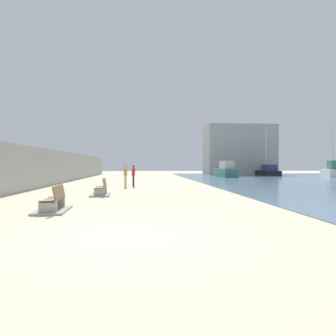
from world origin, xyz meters
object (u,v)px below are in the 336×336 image
object	(u,v)px
boat_nearest	(225,171)
person_walking	(133,174)
bench_near	(53,205)
boat_mid_bay	(267,171)
person_standing	(125,174)
boat_outer	(334,171)
bench_far	(101,191)

from	to	relation	value
boat_nearest	person_walking	bearing A→B (deg)	-124.33
bench_near	person_walking	bearing A→B (deg)	78.80
person_walking	boat_mid_bay	xyz separation A→B (m)	(20.99, 23.51, -0.33)
person_standing	boat_outer	world-z (taller)	boat_outer
boat_outer	boat_nearest	bearing A→B (deg)	174.03
person_standing	boat_nearest	xyz separation A→B (m)	(13.10, 19.38, -0.17)
person_walking	boat_mid_bay	distance (m)	31.52
boat_outer	person_standing	bearing A→B (deg)	-148.08
bench_far	boat_nearest	distance (m)	29.09
bench_near	person_standing	xyz separation A→B (m)	(2.00, 11.98, 0.81)
person_walking	boat_nearest	world-z (taller)	boat_nearest
bench_far	boat_mid_bay	distance (m)	38.03
boat_outer	boat_nearest	xyz separation A→B (m)	(-15.42, 1.61, -0.03)
bench_far	person_standing	bearing A→B (deg)	80.23
bench_near	bench_far	xyz separation A→B (m)	(0.96, 5.94, 0.00)
bench_far	boat_mid_bay	bearing A→B (deg)	53.52
bench_near	boat_mid_bay	bearing A→B (deg)	57.16
person_walking	boat_mid_bay	world-z (taller)	boat_mid_bay
bench_near	boat_nearest	world-z (taller)	boat_nearest
bench_far	person_walking	bearing A→B (deg)	77.12
bench_far	person_standing	world-z (taller)	person_standing
person_walking	boat_mid_bay	bearing A→B (deg)	48.24
boat_nearest	bench_far	bearing A→B (deg)	-119.10
person_walking	boat_outer	size ratio (longest dim) A/B	0.22
boat_nearest	person_standing	bearing A→B (deg)	-124.07
bench_near	boat_nearest	distance (m)	34.81
bench_far	boat_nearest	size ratio (longest dim) A/B	0.28
person_walking	person_standing	distance (m)	1.19
boat_mid_bay	boat_outer	xyz separation A→B (m)	(6.95, -6.78, 0.21)
person_standing	boat_outer	size ratio (longest dim) A/B	0.22
person_standing	bench_far	bearing A→B (deg)	-99.77
bench_near	boat_nearest	size ratio (longest dim) A/B	0.28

